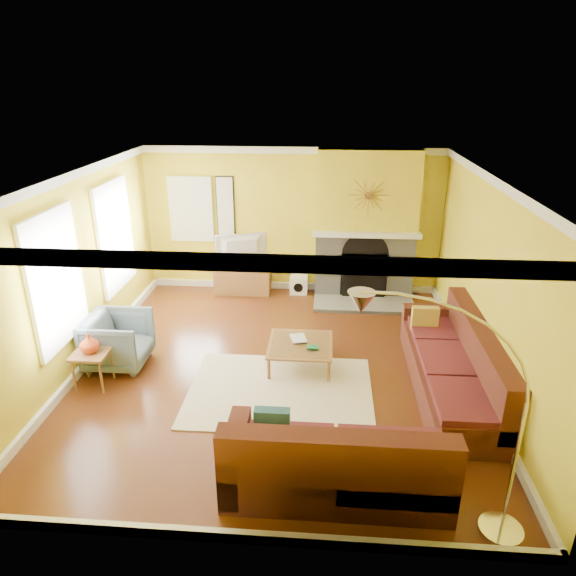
# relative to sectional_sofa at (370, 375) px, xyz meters

# --- Properties ---
(floor) EXTENTS (5.50, 6.00, 0.02)m
(floor) POSITION_rel_sectional_sofa_xyz_m (-1.22, 0.82, -0.46)
(floor) COLOR brown
(floor) RESTS_ON ground
(ceiling) EXTENTS (5.50, 6.00, 0.02)m
(ceiling) POSITION_rel_sectional_sofa_xyz_m (-1.22, 0.82, 2.26)
(ceiling) COLOR white
(ceiling) RESTS_ON ground
(wall_back) EXTENTS (5.50, 0.02, 2.70)m
(wall_back) POSITION_rel_sectional_sofa_xyz_m (-1.22, 3.83, 0.90)
(wall_back) COLOR yellow
(wall_back) RESTS_ON ground
(wall_front) EXTENTS (5.50, 0.02, 2.70)m
(wall_front) POSITION_rel_sectional_sofa_xyz_m (-1.22, -2.19, 0.90)
(wall_front) COLOR yellow
(wall_front) RESTS_ON ground
(wall_left) EXTENTS (0.02, 6.00, 2.70)m
(wall_left) POSITION_rel_sectional_sofa_xyz_m (-3.98, 0.82, 0.90)
(wall_left) COLOR yellow
(wall_left) RESTS_ON ground
(wall_right) EXTENTS (0.02, 6.00, 2.70)m
(wall_right) POSITION_rel_sectional_sofa_xyz_m (1.54, 0.82, 0.90)
(wall_right) COLOR yellow
(wall_right) RESTS_ON ground
(baseboard) EXTENTS (5.50, 6.00, 0.12)m
(baseboard) POSITION_rel_sectional_sofa_xyz_m (-1.22, 0.82, -0.39)
(baseboard) COLOR white
(baseboard) RESTS_ON floor
(crown_molding) EXTENTS (5.50, 6.00, 0.12)m
(crown_molding) POSITION_rel_sectional_sofa_xyz_m (-1.22, 0.82, 2.19)
(crown_molding) COLOR white
(crown_molding) RESTS_ON ceiling
(window_left_near) EXTENTS (0.06, 1.22, 1.72)m
(window_left_near) POSITION_rel_sectional_sofa_xyz_m (-3.94, 2.12, 1.05)
(window_left_near) COLOR white
(window_left_near) RESTS_ON wall_left
(window_left_far) EXTENTS (0.06, 1.22, 1.72)m
(window_left_far) POSITION_rel_sectional_sofa_xyz_m (-3.94, 0.22, 1.05)
(window_left_far) COLOR white
(window_left_far) RESTS_ON wall_left
(window_back) EXTENTS (0.82, 0.06, 1.22)m
(window_back) POSITION_rel_sectional_sofa_xyz_m (-3.12, 3.78, 1.10)
(window_back) COLOR white
(window_back) RESTS_ON wall_back
(wall_art) EXTENTS (0.34, 0.04, 1.14)m
(wall_art) POSITION_rel_sectional_sofa_xyz_m (-2.47, 3.79, 1.15)
(wall_art) COLOR white
(wall_art) RESTS_ON wall_back
(fireplace) EXTENTS (1.80, 0.40, 2.70)m
(fireplace) POSITION_rel_sectional_sofa_xyz_m (0.13, 3.62, 0.90)
(fireplace) COLOR gray
(fireplace) RESTS_ON floor
(mantel) EXTENTS (1.92, 0.22, 0.08)m
(mantel) POSITION_rel_sectional_sofa_xyz_m (0.13, 3.38, 0.80)
(mantel) COLOR white
(mantel) RESTS_ON fireplace
(hearth) EXTENTS (1.80, 0.70, 0.06)m
(hearth) POSITION_rel_sectional_sofa_xyz_m (0.13, 3.07, -0.42)
(hearth) COLOR gray
(hearth) RESTS_ON floor
(sunburst) EXTENTS (0.70, 0.04, 0.70)m
(sunburst) POSITION_rel_sectional_sofa_xyz_m (0.13, 3.39, 1.50)
(sunburst) COLOR olive
(sunburst) RESTS_ON fireplace
(rug) EXTENTS (2.40, 1.80, 0.02)m
(rug) POSITION_rel_sectional_sofa_xyz_m (-1.13, 0.23, -0.44)
(rug) COLOR beige
(rug) RESTS_ON floor
(sectional_sofa) EXTENTS (3.05, 3.75, 0.90)m
(sectional_sofa) POSITION_rel_sectional_sofa_xyz_m (0.00, 0.00, 0.00)
(sectional_sofa) COLOR #52231A
(sectional_sofa) RESTS_ON floor
(coffee_table) EXTENTS (0.90, 0.90, 0.36)m
(coffee_table) POSITION_rel_sectional_sofa_xyz_m (-0.91, 0.92, -0.27)
(coffee_table) COLOR white
(coffee_table) RESTS_ON floor
(media_console) EXTENTS (1.05, 0.47, 0.58)m
(media_console) POSITION_rel_sectional_sofa_xyz_m (-2.15, 3.57, -0.16)
(media_console) COLOR #916034
(media_console) RESTS_ON floor
(tv) EXTENTS (0.94, 0.45, 0.55)m
(tv) POSITION_rel_sectional_sofa_xyz_m (-2.15, 3.57, 0.40)
(tv) COLOR black
(tv) RESTS_ON media_console
(subwoofer) EXTENTS (0.33, 0.33, 0.33)m
(subwoofer) POSITION_rel_sectional_sofa_xyz_m (-1.08, 3.62, -0.29)
(subwoofer) COLOR white
(subwoofer) RESTS_ON floor
(armchair) EXTENTS (0.84, 0.82, 0.77)m
(armchair) POSITION_rel_sectional_sofa_xyz_m (-3.48, 0.76, -0.07)
(armchair) COLOR slate
(armchair) RESTS_ON floor
(side_table) EXTENTS (0.46, 0.46, 0.50)m
(side_table) POSITION_rel_sectional_sofa_xyz_m (-3.62, 0.20, -0.20)
(side_table) COLOR #916034
(side_table) RESTS_ON floor
(vase) EXTENTS (0.25, 0.25, 0.26)m
(vase) POSITION_rel_sectional_sofa_xyz_m (-3.62, 0.20, 0.18)
(vase) COLOR #D34518
(vase) RESTS_ON side_table
(book) EXTENTS (0.27, 0.32, 0.03)m
(book) POSITION_rel_sectional_sofa_xyz_m (-1.04, 1.01, -0.08)
(book) COLOR white
(book) RESTS_ON coffee_table
(arc_lamp) EXTENTS (1.46, 0.36, 2.33)m
(arc_lamp) POSITION_rel_sectional_sofa_xyz_m (0.44, -1.87, 0.71)
(arc_lamp) COLOR silver
(arc_lamp) RESTS_ON floor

